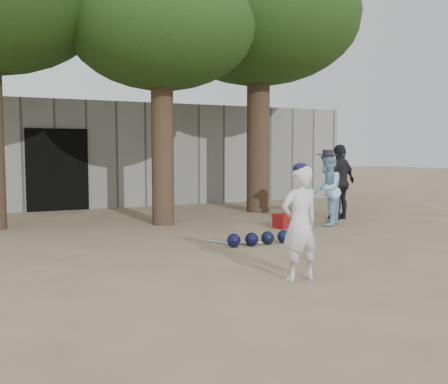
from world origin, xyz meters
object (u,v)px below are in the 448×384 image
boy_player (300,223)px  spectator_dark (340,182)px  red_bag (285,221)px  spectator_blue (327,189)px

boy_player → spectator_dark: 5.81m
boy_player → red_bag: bearing=-121.7°
spectator_dark → red_bag: size_ratio=4.18×
boy_player → spectator_blue: 4.71m
spectator_blue → spectator_dark: 1.12m
boy_player → spectator_dark: spectator_dark is taller
spectator_blue → red_bag: 1.19m
red_bag → boy_player: bearing=-119.1°
spectator_dark → red_bag: spectator_dark is taller
spectator_dark → red_bag: 2.10m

